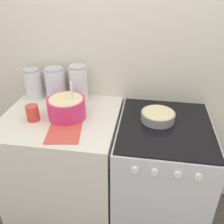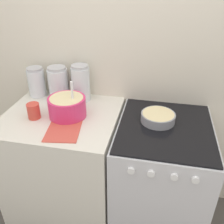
% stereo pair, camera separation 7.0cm
% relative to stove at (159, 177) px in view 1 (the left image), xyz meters
% --- Properties ---
extents(wall_back, '(4.56, 0.05, 2.40)m').
position_rel_stove_xyz_m(wall_back, '(-0.32, 0.37, 0.75)').
color(wall_back, beige).
rests_on(wall_back, ground_plane).
extents(countertop_cabinet, '(0.78, 0.70, 0.91)m').
position_rel_stove_xyz_m(countertop_cabinet, '(-0.71, 0.00, 0.00)').
color(countertop_cabinet, silver).
rests_on(countertop_cabinet, ground_plane).
extents(stove, '(0.61, 0.71, 0.91)m').
position_rel_stove_xyz_m(stove, '(0.00, 0.00, 0.00)').
color(stove, silver).
rests_on(stove, ground_plane).
extents(mixing_bowl, '(0.25, 0.25, 0.25)m').
position_rel_stove_xyz_m(mixing_bowl, '(-0.65, -0.00, 0.53)').
color(mixing_bowl, '#E0336B').
rests_on(mixing_bowl, countertop_cabinet).
extents(baking_pan, '(0.22, 0.22, 0.06)m').
position_rel_stove_xyz_m(baking_pan, '(-0.05, 0.05, 0.49)').
color(baking_pan, gray).
rests_on(baking_pan, stove).
extents(storage_jar_left, '(0.13, 0.13, 0.23)m').
position_rel_stove_xyz_m(storage_jar_left, '(-1.00, 0.25, 0.55)').
color(storage_jar_left, silver).
rests_on(storage_jar_left, countertop_cabinet).
extents(storage_jar_middle, '(0.15, 0.15, 0.24)m').
position_rel_stove_xyz_m(storage_jar_middle, '(-0.82, 0.25, 0.56)').
color(storage_jar_middle, silver).
rests_on(storage_jar_middle, countertop_cabinet).
extents(storage_jar_right, '(0.14, 0.14, 0.27)m').
position_rel_stove_xyz_m(storage_jar_right, '(-0.64, 0.25, 0.57)').
color(storage_jar_right, silver).
rests_on(storage_jar_right, countertop_cabinet).
extents(tin_can, '(0.08, 0.08, 0.10)m').
position_rel_stove_xyz_m(tin_can, '(-0.86, -0.07, 0.51)').
color(tin_can, '#CC3F33').
rests_on(tin_can, countertop_cabinet).
extents(recipe_page, '(0.24, 0.31, 0.01)m').
position_rel_stove_xyz_m(recipe_page, '(-0.62, -0.16, 0.46)').
color(recipe_page, '#CC4C3F').
rests_on(recipe_page, countertop_cabinet).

